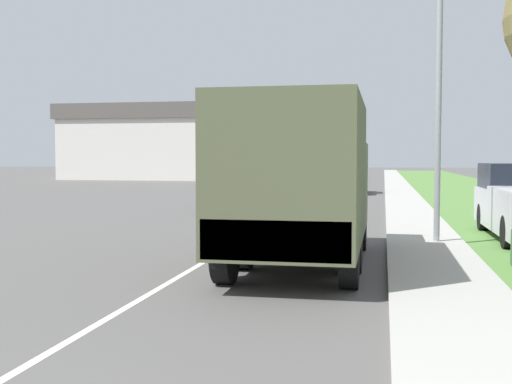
{
  "coord_description": "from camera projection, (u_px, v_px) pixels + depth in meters",
  "views": [
    {
      "loc": [
        3.51,
        -1.97,
        2.1
      ],
      "look_at": [
        0.79,
        11.69,
        1.34
      ],
      "focal_mm": 45.0,
      "sensor_mm": 36.0,
      "label": 1
    }
  ],
  "objects": [
    {
      "name": "ground_plane",
      "position": [
        329.0,
        189.0,
        41.9
      ],
      "size": [
        180.0,
        180.0,
        0.0
      ],
      "primitive_type": "plane",
      "color": "#565451"
    },
    {
      "name": "lane_centre_stripe",
      "position": [
        329.0,
        189.0,
        41.9
      ],
      "size": [
        0.12,
        120.0,
        0.0
      ],
      "color": "silver",
      "rests_on": "ground"
    },
    {
      "name": "sidewalk_right",
      "position": [
        399.0,
        189.0,
        41.02
      ],
      "size": [
        1.8,
        120.0,
        0.12
      ],
      "color": "#ADAAA3",
      "rests_on": "ground"
    },
    {
      "name": "grass_strip_right",
      "position": [
        471.0,
        191.0,
        40.16
      ],
      "size": [
        7.0,
        120.0,
        0.02
      ],
      "color": "#56843D",
      "rests_on": "ground"
    },
    {
      "name": "military_truck",
      "position": [
        301.0,
        179.0,
        12.21
      ],
      "size": [
        2.34,
        6.57,
        3.11
      ],
      "color": "#474C38",
      "rests_on": "ground"
    },
    {
      "name": "car_nearest_ahead",
      "position": [
        250.0,
        194.0,
        24.67
      ],
      "size": [
        1.92,
        4.14,
        1.48
      ],
      "color": "#336B3D",
      "rests_on": "ground"
    },
    {
      "name": "car_second_ahead",
      "position": [
        352.0,
        180.0,
        37.21
      ],
      "size": [
        1.75,
        4.46,
        1.72
      ],
      "color": "silver",
      "rests_on": "ground"
    },
    {
      "name": "lamp_post",
      "position": [
        430.0,
        60.0,
        14.92
      ],
      "size": [
        1.69,
        0.24,
        7.13
      ],
      "color": "gray",
      "rests_on": "sidewalk_right"
    },
    {
      "name": "building_distant",
      "position": [
        160.0,
        143.0,
        63.26
      ],
      "size": [
        16.59,
        12.4,
        7.0
      ],
      "color": "beige",
      "rests_on": "ground"
    }
  ]
}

